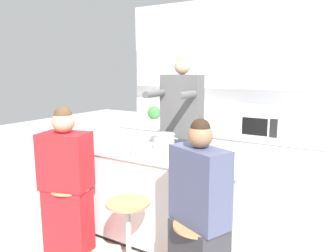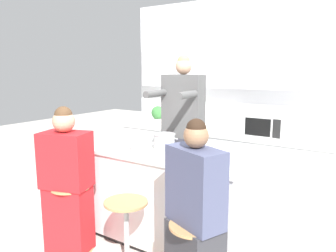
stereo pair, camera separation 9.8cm
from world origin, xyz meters
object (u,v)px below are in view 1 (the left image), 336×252
(bar_stool_leftmost, at_px, (72,217))
(bar_stool_center, at_px, (129,236))
(person_cooking, at_px, (181,143))
(microwave, at_px, (262,125))
(person_wrapped_blanket, at_px, (67,186))
(cooking_pot, at_px, (164,142))
(potted_plant, at_px, (154,114))
(coffee_cup_near, at_px, (190,158))
(fruit_bowl, at_px, (224,152))
(kitchen_island, at_px, (165,199))
(person_seated_near, at_px, (199,225))

(bar_stool_leftmost, height_order, bar_stool_center, same)
(person_cooking, xyz_separation_m, microwave, (0.59, 1.02, 0.10))
(bar_stool_leftmost, height_order, person_wrapped_blanket, person_wrapped_blanket)
(person_cooking, relative_size, cooking_pot, 6.09)
(person_wrapped_blanket, height_order, potted_plant, person_wrapped_blanket)
(person_cooking, distance_m, coffee_cup_near, 0.81)
(bar_stool_leftmost, height_order, potted_plant, potted_plant)
(cooking_pot, xyz_separation_m, microwave, (0.57, 1.41, 0.01))
(cooking_pot, bearing_deg, coffee_cup_near, -32.32)
(microwave, bearing_deg, person_cooking, -120.19)
(fruit_bowl, bearing_deg, cooking_pot, -175.18)
(potted_plant, bearing_deg, bar_stool_leftmost, -76.65)
(kitchen_island, bearing_deg, person_seated_near, -42.10)
(person_cooking, xyz_separation_m, person_wrapped_blanket, (-0.58, -1.10, -0.26))
(person_seated_near, distance_m, microwave, 2.16)
(person_seated_near, distance_m, potted_plant, 2.88)
(person_seated_near, bearing_deg, potted_plant, 153.12)
(bar_stool_leftmost, xyz_separation_m, coffee_cup_near, (1.03, 0.41, 0.63))
(person_seated_near, bearing_deg, cooking_pot, 158.93)
(bar_stool_center, relative_size, fruit_bowl, 3.36)
(person_cooking, relative_size, potted_plant, 6.75)
(kitchen_island, xyz_separation_m, person_wrapped_blanket, (-0.68, -0.60, 0.19))
(microwave, bearing_deg, person_wrapped_blanket, -119.03)
(bar_stool_center, bearing_deg, fruit_bowl, 53.90)
(cooking_pot, xyz_separation_m, coffee_cup_near, (0.43, -0.27, -0.04))
(kitchen_island, relative_size, cooking_pot, 5.47)
(bar_stool_center, height_order, cooking_pot, cooking_pot)
(person_wrapped_blanket, bearing_deg, fruit_bowl, 14.49)
(fruit_bowl, xyz_separation_m, coffee_cup_near, (-0.17, -0.33, 0.00))
(bar_stool_center, xyz_separation_m, potted_plant, (-1.18, 2.14, 0.69))
(bar_stool_leftmost, height_order, person_seated_near, person_seated_near)
(coffee_cup_near, bearing_deg, person_seated_near, -55.08)
(potted_plant, bearing_deg, coffee_cup_near, -48.50)
(bar_stool_center, bearing_deg, bar_stool_leftmost, -178.99)
(microwave, bearing_deg, bar_stool_center, -103.33)
(person_wrapped_blanket, xyz_separation_m, person_seated_near, (1.35, -0.00, -0.03))
(cooking_pot, relative_size, coffee_cup_near, 2.58)
(potted_plant, bearing_deg, microwave, -1.90)
(kitchen_island, height_order, person_wrapped_blanket, person_wrapped_blanket)
(bar_stool_center, xyz_separation_m, fruit_bowl, (0.53, 0.73, 0.63))
(cooking_pot, bearing_deg, bar_stool_center, -83.72)
(bar_stool_center, relative_size, potted_plant, 2.33)
(person_seated_near, xyz_separation_m, coffee_cup_near, (-0.30, 0.44, 0.35))
(bar_stool_center, relative_size, microwave, 1.28)
(kitchen_island, xyz_separation_m, potted_plant, (-1.18, 1.57, 0.56))
(cooking_pot, height_order, potted_plant, potted_plant)
(bar_stool_center, bearing_deg, person_cooking, 95.17)
(bar_stool_leftmost, relative_size, bar_stool_center, 1.00)
(person_wrapped_blanket, height_order, person_seated_near, person_seated_near)
(fruit_bowl, xyz_separation_m, potted_plant, (-1.71, 1.41, 0.07))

